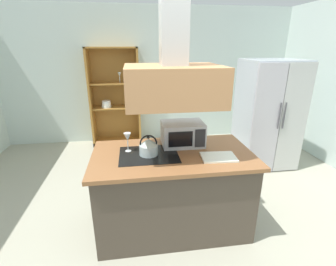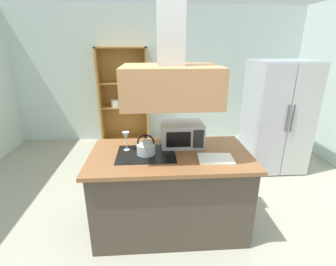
{
  "view_description": "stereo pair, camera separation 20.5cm",
  "coord_description": "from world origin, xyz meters",
  "px_view_note": "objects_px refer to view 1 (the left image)",
  "views": [
    {
      "loc": [
        -0.37,
        -2.22,
        1.97
      ],
      "look_at": [
        0.02,
        0.44,
        1.0
      ],
      "focal_mm": 26.31,
      "sensor_mm": 36.0,
      "label": 1
    },
    {
      "loc": [
        -0.16,
        -2.24,
        1.97
      ],
      "look_at": [
        0.02,
        0.44,
        1.0
      ],
      "focal_mm": 26.31,
      "sensor_mm": 36.0,
      "label": 2
    }
  ],
  "objects_px": {
    "dish_cabinet": "(115,103)",
    "kettle": "(149,147)",
    "cutting_board": "(219,157)",
    "microwave": "(183,134)",
    "wine_glass_on_counter": "(127,138)",
    "refrigerator": "(268,115)"
  },
  "relations": [
    {
      "from": "dish_cabinet",
      "to": "kettle",
      "type": "distance_m",
      "value": 2.74
    },
    {
      "from": "cutting_board",
      "to": "microwave",
      "type": "height_order",
      "value": "microwave"
    },
    {
      "from": "wine_glass_on_counter",
      "to": "refrigerator",
      "type": "bearing_deg",
      "value": 28.45
    },
    {
      "from": "cutting_board",
      "to": "microwave",
      "type": "relative_size",
      "value": 0.74
    },
    {
      "from": "cutting_board",
      "to": "wine_glass_on_counter",
      "type": "bearing_deg",
      "value": 161.96
    },
    {
      "from": "refrigerator",
      "to": "dish_cabinet",
      "type": "bearing_deg",
      "value": 152.2
    },
    {
      "from": "refrigerator",
      "to": "cutting_board",
      "type": "height_order",
      "value": "refrigerator"
    },
    {
      "from": "kettle",
      "to": "microwave",
      "type": "xyz_separation_m",
      "value": [
        0.4,
        0.23,
        0.04
      ]
    },
    {
      "from": "refrigerator",
      "to": "microwave",
      "type": "height_order",
      "value": "refrigerator"
    },
    {
      "from": "refrigerator",
      "to": "microwave",
      "type": "bearing_deg",
      "value": -146.06
    },
    {
      "from": "wine_glass_on_counter",
      "to": "cutting_board",
      "type": "bearing_deg",
      "value": -18.04
    },
    {
      "from": "cutting_board",
      "to": "microwave",
      "type": "xyz_separation_m",
      "value": [
        -0.29,
        0.4,
        0.12
      ]
    },
    {
      "from": "refrigerator",
      "to": "microwave",
      "type": "xyz_separation_m",
      "value": [
        -1.67,
        -1.12,
        0.15
      ]
    },
    {
      "from": "refrigerator",
      "to": "wine_glass_on_counter",
      "type": "xyz_separation_m",
      "value": [
        -2.27,
        -1.23,
        0.17
      ]
    },
    {
      "from": "cutting_board",
      "to": "wine_glass_on_counter",
      "type": "xyz_separation_m",
      "value": [
        -0.9,
        0.29,
        0.14
      ]
    },
    {
      "from": "microwave",
      "to": "wine_glass_on_counter",
      "type": "height_order",
      "value": "microwave"
    },
    {
      "from": "kettle",
      "to": "wine_glass_on_counter",
      "type": "relative_size",
      "value": 1.04
    },
    {
      "from": "dish_cabinet",
      "to": "microwave",
      "type": "relative_size",
      "value": 4.2
    },
    {
      "from": "kettle",
      "to": "wine_glass_on_counter",
      "type": "distance_m",
      "value": 0.25
    },
    {
      "from": "cutting_board",
      "to": "microwave",
      "type": "distance_m",
      "value": 0.51
    },
    {
      "from": "kettle",
      "to": "wine_glass_on_counter",
      "type": "height_order",
      "value": "kettle"
    },
    {
      "from": "cutting_board",
      "to": "wine_glass_on_counter",
      "type": "relative_size",
      "value": 1.65
    }
  ]
}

